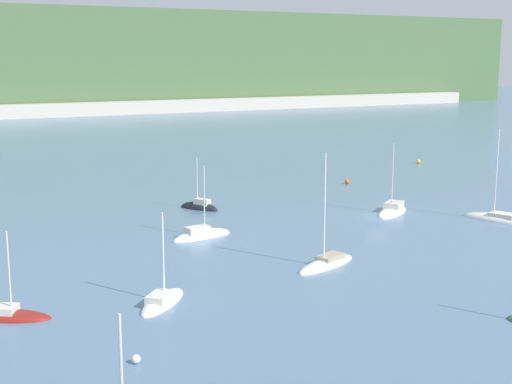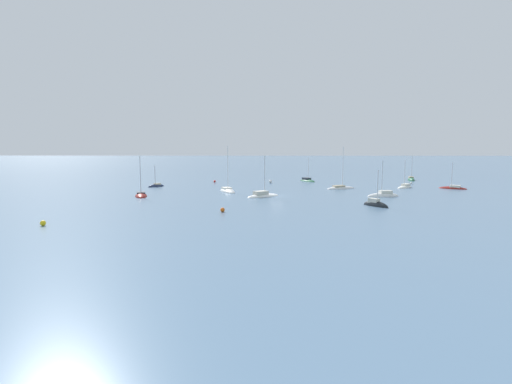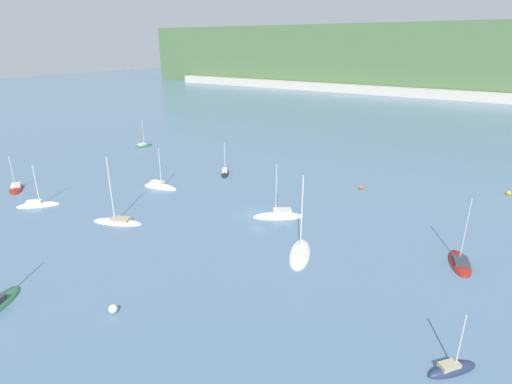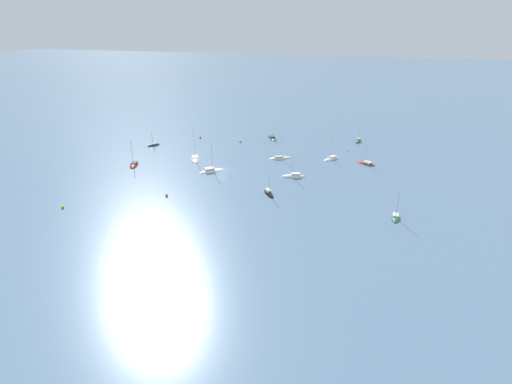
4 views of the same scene
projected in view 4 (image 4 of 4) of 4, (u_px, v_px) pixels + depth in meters
The scene contains 18 objects.
ground_plane at pixel (222, 171), 121.70m from camera, with size 600.00×600.00×0.00m, color slate.
sailboat_0 at pixel (154, 145), 142.75m from camera, with size 3.98×4.42×6.16m.
sailboat_1 at pixel (195, 159), 130.28m from camera, with size 5.31×8.29×11.19m.
sailboat_2 at pixel (358, 141), 147.08m from camera, with size 2.86×5.94×8.32m.
sailboat_3 at pixel (366, 164), 126.67m from camera, with size 6.56×5.21×6.93m.
sailboat_4 at pixel (294, 177), 117.16m from camera, with size 7.16×3.22×8.29m.
sailboat_5 at pixel (211, 171), 121.04m from camera, with size 7.80×6.67×9.08m.
sailboat_6 at pixel (395, 218), 94.80m from camera, with size 2.46×5.52×7.57m.
sailboat_7 at pixel (269, 194), 106.56m from camera, with size 4.16×5.30×7.33m.
sailboat_8 at pixel (331, 159), 130.55m from camera, with size 5.99×6.18×7.56m.
sailboat_9 at pixel (272, 139), 149.83m from camera, with size 5.25×7.25×7.27m.
sailboat_10 at pixel (134, 165), 125.72m from camera, with size 4.22×7.11×9.10m.
sailboat_11 at pixel (280, 158), 131.00m from camera, with size 7.94×4.88×10.85m.
mooring_buoy_0 at pixel (347, 150), 137.96m from camera, with size 0.56×0.56×0.56m.
mooring_buoy_1 at pixel (240, 141), 146.41m from camera, with size 0.90×0.90×0.90m.
mooring_buoy_2 at pixel (63, 207), 99.31m from camera, with size 0.73×0.73×0.73m.
mooring_buoy_3 at pixel (167, 195), 105.31m from camera, with size 0.72×0.72×0.72m.
mooring_buoy_4 at pixel (200, 137), 150.48m from camera, with size 0.65×0.65×0.65m.
Camera 4 is at (-32.03, 108.53, 46.43)m, focal length 28.00 mm.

